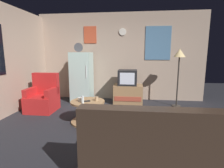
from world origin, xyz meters
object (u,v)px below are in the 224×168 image
tv_stand (128,94)px  coffee_table (88,112)px  wine_glass (83,99)px  couch (156,152)px  mug_ceramic_tan (97,99)px  remote_control (87,101)px  standing_lamp (179,58)px  crt_tv (127,77)px  mug_ceramic_white (80,99)px  armchair (43,98)px  fridge (82,77)px

tv_stand → coffee_table: (-0.81, -1.59, -0.04)m
wine_glass → couch: couch is taller
mug_ceramic_tan → remote_control: 0.22m
couch → standing_lamp: bearing=72.4°
crt_tv → couch: crt_tv is taller
mug_ceramic_white → remote_control: 0.14m
mug_ceramic_tan → armchair: armchair is taller
tv_stand → wine_glass: bearing=-116.2°
mug_ceramic_white → couch: 2.04m
crt_tv → mug_ceramic_tan: (-0.60, -1.56, -0.25)m
armchair → couch: armchair is taller
tv_stand → mug_ceramic_white: mug_ceramic_white is taller
crt_tv → armchair: 2.38m
coffee_table → couch: 1.98m
tv_stand → remote_control: size_ratio=5.60×
tv_stand → mug_ceramic_tan: (-0.62, -1.56, 0.24)m
fridge → coffee_table: (0.61, -1.66, -0.52)m
fridge → couch: (1.83, -3.21, -0.44)m
standing_lamp → mug_ceramic_tan: standing_lamp is taller
fridge → mug_ceramic_white: bearing=-75.1°
wine_glass → armchair: 1.56m
crt_tv → armchair: bearing=-156.5°
tv_stand → mug_ceramic_white: (-0.96, -1.66, 0.24)m
coffee_table → fridge: bearing=110.1°
tv_stand → wine_glass: (-0.87, -1.76, 0.27)m
tv_stand → mug_ceramic_tan: mug_ceramic_tan is taller
armchair → crt_tv: bearing=23.5°
tv_stand → mug_ceramic_tan: size_ratio=9.33×
crt_tv → couch: bearing=-82.0°
standing_lamp → couch: standing_lamp is taller
standing_lamp → armchair: standing_lamp is taller
tv_stand → couch: bearing=-82.4°
crt_tv → couch: size_ratio=0.32×
mug_ceramic_white → tv_stand: bearing=60.0°
standing_lamp → remote_control: bearing=-145.6°
tv_stand → mug_ceramic_white: 1.93m
tv_stand → crt_tv: bearing=-177.8°
fridge → tv_stand: 1.50m
coffee_table → couch: couch is taller
crt_tv → mug_ceramic_tan: bearing=-110.9°
remote_control → armchair: armchair is taller
mug_ceramic_tan → armchair: 1.68m
tv_stand → armchair: size_ratio=0.87×
wine_glass → remote_control: wine_glass is taller
coffee_table → mug_ceramic_tan: (0.19, 0.03, 0.28)m
wine_glass → coffee_table: bearing=71.8°
remote_control → armchair: bearing=127.0°
coffee_table → mug_ceramic_tan: mug_ceramic_tan is taller
mug_ceramic_white → remote_control: (0.14, 0.01, -0.03)m
wine_glass → remote_control: bearing=67.9°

